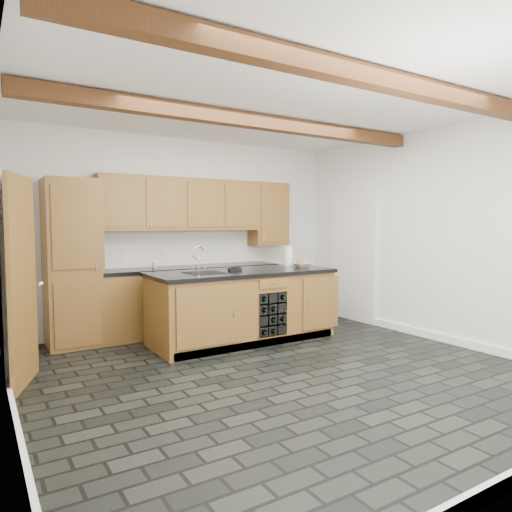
{
  "coord_description": "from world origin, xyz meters",
  "views": [
    {
      "loc": [
        -2.7,
        -3.87,
        1.54
      ],
      "look_at": [
        0.2,
        0.8,
        1.15
      ],
      "focal_mm": 32.0,
      "sensor_mm": 36.0,
      "label": 1
    }
  ],
  "objects_px": {
    "kitchen_scale": "(235,269)",
    "fruit_bowl": "(302,265)",
    "island": "(244,306)",
    "paper_towel": "(289,256)"
  },
  "relations": [
    {
      "from": "island",
      "to": "fruit_bowl",
      "type": "bearing_deg",
      "value": -2.13
    },
    {
      "from": "island",
      "to": "kitchen_scale",
      "type": "relative_size",
      "value": 14.06
    },
    {
      "from": "kitchen_scale",
      "to": "fruit_bowl",
      "type": "distance_m",
      "value": 1.05
    },
    {
      "from": "island",
      "to": "paper_towel",
      "type": "bearing_deg",
      "value": 15.22
    },
    {
      "from": "kitchen_scale",
      "to": "fruit_bowl",
      "type": "xyz_separation_m",
      "value": [
        1.05,
        -0.07,
        0.01
      ]
    },
    {
      "from": "fruit_bowl",
      "to": "paper_towel",
      "type": "distance_m",
      "value": 0.3
    },
    {
      "from": "island",
      "to": "paper_towel",
      "type": "relative_size",
      "value": 8.79
    },
    {
      "from": "island",
      "to": "kitchen_scale",
      "type": "distance_m",
      "value": 0.5
    },
    {
      "from": "island",
      "to": "fruit_bowl",
      "type": "relative_size",
      "value": 9.85
    },
    {
      "from": "kitchen_scale",
      "to": "fruit_bowl",
      "type": "bearing_deg",
      "value": 2.77
    }
  ]
}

